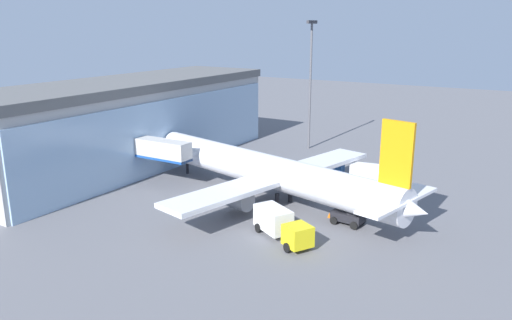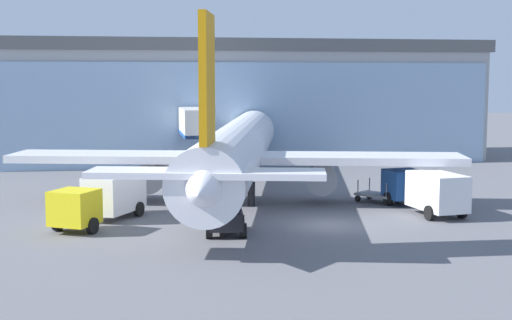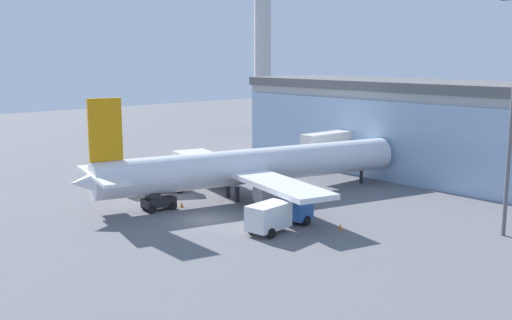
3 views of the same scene
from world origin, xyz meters
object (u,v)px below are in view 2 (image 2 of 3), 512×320
safety_cone_wingtip (452,196)px  pushback_tug (226,216)px  airplane (237,151)px  safety_cone_nose (232,220)px  baggage_cart (378,195)px  catering_truck (102,198)px  fuel_truck (426,189)px  jet_bridge (191,122)px

safety_cone_wingtip → pushback_tug: bearing=-154.6°
airplane → safety_cone_nose: size_ratio=70.44×
airplane → baggage_cart: (9.31, -2.49, -2.94)m
catering_truck → safety_cone_wingtip: catering_truck is taller
safety_cone_nose → safety_cone_wingtip: same height
fuel_truck → baggage_cart: bearing=16.0°
airplane → baggage_cart: airplane is taller
catering_truck → airplane: bearing=154.1°
jet_bridge → baggage_cart: size_ratio=4.28×
baggage_cart → safety_cone_nose: size_ratio=5.80×
catering_truck → pushback_tug: catering_truck is taller
catering_truck → pushback_tug: bearing=86.5°
baggage_cart → safety_cone_wingtip: 5.48m
jet_bridge → catering_truck: (-7.38, -23.76, -2.93)m
baggage_cart → safety_cone_wingtip: baggage_cart is taller
jet_bridge → fuel_truck: size_ratio=1.82×
baggage_cart → pushback_tug: bearing=86.8°
fuel_truck → pushback_tug: size_ratio=2.22×
airplane → fuel_truck: 12.93m
airplane → safety_cone_wingtip: size_ratio=70.44×
pushback_tug → safety_cone_nose: size_ratio=6.14×
baggage_cart → airplane: bearing=37.2°
pushback_tug → safety_cone_nose: bearing=-9.6°
baggage_cart → safety_cone_wingtip: (5.47, 0.12, -0.23)m
pushback_tug → catering_truck: bearing=63.0°
pushback_tug → airplane: bearing=-5.9°
pushback_tug → safety_cone_nose: pushback_tug is taller
baggage_cart → safety_cone_nose: bearing=79.2°
catering_truck → baggage_cart: 18.62m
fuel_truck → safety_cone_wingtip: bearing=-49.6°
baggage_cart → safety_cone_wingtip: size_ratio=5.80×
catering_truck → fuel_truck: 19.95m
airplane → safety_cone_nose: bearing=-177.1°
safety_cone_nose → safety_cone_wingtip: 17.30m
airplane → jet_bridge: bearing=18.9°
catering_truck → safety_cone_wingtip: bearing=128.7°
safety_cone_wingtip → fuel_truck: bearing=-132.5°
fuel_truck → safety_cone_nose: fuel_truck is taller
safety_cone_nose → airplane: bearing=79.0°
safety_cone_nose → fuel_truck: bearing=7.1°
fuel_truck → pushback_tug: 13.87m
pushback_tug → safety_cone_wingtip: (17.04, 8.11, -0.70)m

